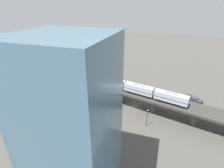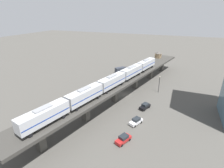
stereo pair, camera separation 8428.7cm
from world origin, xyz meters
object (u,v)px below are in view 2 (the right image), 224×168
(subway_train, at_px, (112,81))
(delivery_truck, at_px, (121,70))
(street_car_black, at_px, (145,106))
(street_car_white, at_px, (136,121))
(street_car_red, at_px, (123,139))
(street_lamp, at_px, (159,83))
(signal_hut, at_px, (158,55))

(subway_train, relative_size, delivery_truck, 8.62)
(subway_train, height_order, street_car_black, subway_train)
(street_car_white, bearing_deg, street_car_black, -93.46)
(street_car_red, bearing_deg, delivery_truck, -70.47)
(subway_train, relative_size, street_lamp, 8.81)
(street_car_black, distance_m, street_car_red, 18.23)
(street_car_white, relative_size, street_car_red, 1.00)
(signal_hut, relative_size, street_lamp, 0.56)
(street_car_white, relative_size, street_lamp, 0.68)
(subway_train, distance_m, delivery_truck, 36.29)
(subway_train, distance_m, street_car_red, 20.02)
(delivery_truck, bearing_deg, street_car_white, 114.32)
(subway_train, relative_size, street_car_black, 12.87)
(subway_train, height_order, street_car_white, subway_train)
(subway_train, xyz_separation_m, street_car_white, (-10.29, 7.03, -8.36))
(signal_hut, bearing_deg, street_car_white, 92.27)
(subway_train, bearing_deg, signal_hut, -99.73)
(signal_hut, height_order, street_car_black, signal_hut)
(subway_train, distance_m, street_lamp, 22.39)
(signal_hut, bearing_deg, delivery_truck, 37.99)
(signal_hut, relative_size, street_car_white, 0.82)
(street_car_black, xyz_separation_m, street_lamp, (-2.37, -14.77, 3.17))
(subway_train, xyz_separation_m, signal_hut, (-8.14, -47.44, -0.74))
(street_car_black, bearing_deg, street_lamp, -99.10)
(street_car_white, bearing_deg, subway_train, -34.34)
(delivery_truck, distance_m, street_lamp, 27.77)
(subway_train, height_order, signal_hut, subway_train)
(street_car_white, distance_m, street_car_black, 9.58)
(street_car_red, bearing_deg, subway_train, -59.24)
(street_car_red, xyz_separation_m, street_lamp, (-3.93, -32.93, 3.17))
(street_car_white, xyz_separation_m, street_lamp, (-2.94, -24.33, 3.17))
(signal_hut, bearing_deg, street_lamp, 99.60)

